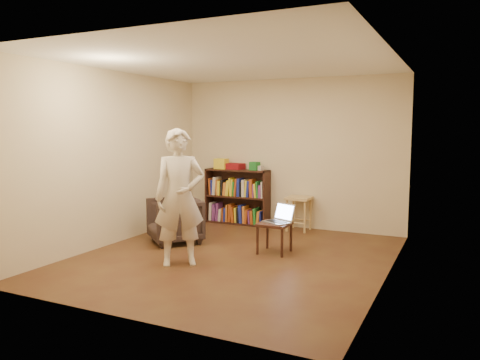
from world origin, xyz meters
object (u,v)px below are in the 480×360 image
at_px(stool, 299,203).
at_px(armchair, 175,220).
at_px(laptop, 280,218).
at_px(side_table, 274,228).
at_px(bookshelf, 238,200).
at_px(person, 180,197).

relative_size(stool, armchair, 0.77).
relative_size(armchair, laptop, 1.65).
xyz_separation_m(armchair, side_table, (1.60, 0.10, 0.01)).
bearing_deg(bookshelf, person, -79.86).
bearing_deg(armchair, person, -11.91).
distance_m(side_table, person, 1.46).
relative_size(bookshelf, laptop, 2.64).
relative_size(stool, laptop, 1.28).
bearing_deg(stool, side_table, -84.18).
bearing_deg(stool, armchair, -131.63).
relative_size(side_table, laptop, 0.94).
bearing_deg(stool, bookshelf, 175.89).
distance_m(stool, laptop, 1.48).
distance_m(stool, side_table, 1.54).
bearing_deg(side_table, bookshelf, 130.12).
bearing_deg(side_table, armchair, -176.58).
distance_m(stool, armchair, 2.18).
bearing_deg(person, bookshelf, 63.01).
bearing_deg(laptop, stool, 122.60).
bearing_deg(person, side_table, 12.58).
distance_m(bookshelf, stool, 1.21).
bearing_deg(laptop, armchair, -149.86).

